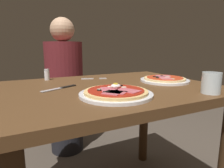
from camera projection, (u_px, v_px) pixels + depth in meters
name	position (u px, v px, depth m)	size (l,w,h in m)	color
dining_table	(111.00, 109.00, 1.02)	(1.06, 0.82, 0.74)	brown
pizza_foreground	(116.00, 93.00, 0.80)	(0.31, 0.31, 0.05)	white
pizza_across_left	(165.00, 79.00, 1.12)	(0.28, 0.28, 0.03)	white
water_glass_near	(211.00, 84.00, 0.83)	(0.08, 0.08, 0.09)	silver
fork	(92.00, 79.00, 1.21)	(0.15, 0.06, 0.00)	silver
knife	(62.00, 88.00, 0.94)	(0.18, 0.10, 0.01)	silver
salt_shaker	(47.00, 75.00, 1.17)	(0.03, 0.03, 0.07)	white
diner_person	(65.00, 90.00, 1.71)	(0.32, 0.32, 1.18)	black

